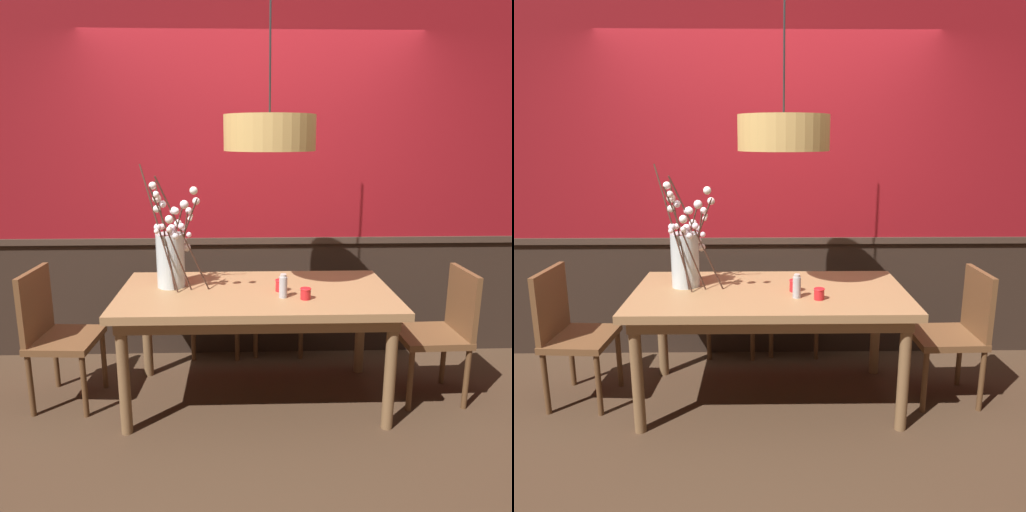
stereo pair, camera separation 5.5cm
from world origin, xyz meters
The scene contains 12 objects.
ground_plane centered at (0.00, 0.00, 0.00)m, with size 24.00×24.00×0.00m, color #422D1E.
back_wall centered at (0.00, 0.81, 1.41)m, with size 4.56×0.14×2.84m.
dining_table centered at (0.00, 0.00, 0.69)m, with size 1.77×0.93×0.78m.
chair_head_west_end centered at (-1.33, 0.02, 0.51)m, with size 0.43×0.47×0.92m.
chair_far_side_right centered at (0.22, 0.89, 0.53)m, with size 0.46×0.46×0.93m.
chair_head_east_end centered at (1.25, 0.00, 0.50)m, with size 0.45×0.42×0.90m.
chair_far_side_left centered at (-0.29, 0.86, 0.52)m, with size 0.43×0.43×0.96m.
vase_with_blossoms centered at (-0.55, 0.10, 0.99)m, with size 0.42×0.50×0.81m.
candle_holder_nearer_center centered at (0.30, -0.19, 0.81)m, with size 0.07×0.07×0.07m.
candle_holder_nearer_edge centered at (0.16, -0.02, 0.81)m, with size 0.07×0.07×0.08m.
condiment_bottle centered at (0.16, -0.15, 0.85)m, with size 0.05×0.05×0.15m.
pendant_lamp centered at (0.08, -0.02, 1.77)m, with size 0.55×0.55×1.17m.
Camera 2 is at (-0.05, -3.08, 1.75)m, focal length 34.81 mm.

